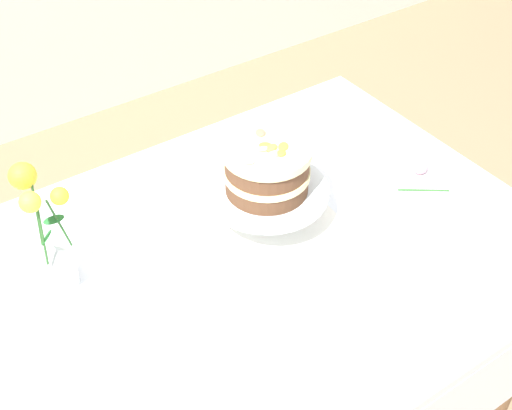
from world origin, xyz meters
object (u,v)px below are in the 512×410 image
(dining_table, at_px, (252,291))
(cake_stand, at_px, (267,194))
(fallen_rose, at_px, (420,168))
(flower_vase, at_px, (51,243))
(layer_cake, at_px, (267,168))

(dining_table, height_order, cake_stand, cake_stand)
(fallen_rose, bearing_deg, flower_vase, 169.68)
(cake_stand, xyz_separation_m, flower_vase, (-0.49, 0.09, 0.04))
(dining_table, relative_size, fallen_rose, 11.58)
(flower_vase, bearing_deg, dining_table, -27.06)
(dining_table, relative_size, layer_cake, 6.91)
(flower_vase, distance_m, fallen_rose, 0.94)
(layer_cake, xyz_separation_m, flower_vase, (-0.49, 0.09, -0.04))
(flower_vase, bearing_deg, fallen_rose, -10.32)
(cake_stand, height_order, layer_cake, layer_cake)
(layer_cake, distance_m, fallen_rose, 0.46)
(fallen_rose, bearing_deg, layer_cake, 169.94)
(cake_stand, bearing_deg, fallen_rose, -10.06)
(dining_table, bearing_deg, fallen_rose, 2.53)
(layer_cake, height_order, fallen_rose, layer_cake)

